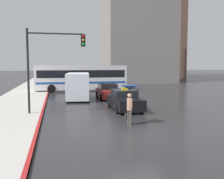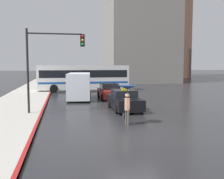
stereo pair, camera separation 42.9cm
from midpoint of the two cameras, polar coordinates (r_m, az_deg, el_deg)
ground_plane at (r=12.53m, az=6.21°, el=-9.60°), size 300.00×300.00×0.00m
taxi at (r=18.96m, az=3.37°, el=-2.43°), size 1.91×4.31×1.60m
sedan_red at (r=25.42m, az=-0.13°, el=-0.48°), size 1.91×4.22×1.43m
ambulance_van at (r=24.84m, az=-6.65°, el=1.01°), size 2.57×5.56×2.47m
city_bus at (r=32.83m, az=-5.89°, el=2.77°), size 11.24×2.99×3.21m
pedestrian_with_umbrella at (r=13.98m, az=4.23°, el=-0.91°), size 0.99×0.99×2.15m
traffic_light at (r=17.51m, az=-12.42°, el=7.33°), size 3.73×0.38×5.55m
building_tower_far at (r=74.56m, az=9.96°, el=16.78°), size 14.34×12.30×36.29m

